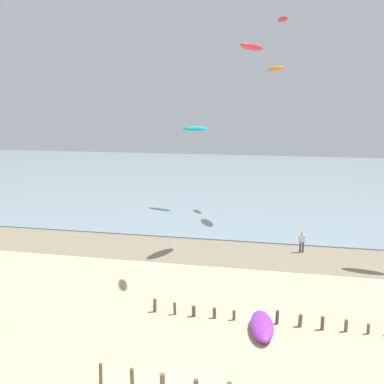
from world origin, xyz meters
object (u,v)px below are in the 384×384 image
Objects in this scene: kite_aloft_4 at (252,47)px; kite_aloft_6 at (276,69)px; kite_aloft_2 at (195,129)px; grounded_kite at (262,326)px; person_mid_beach at (302,241)px; kite_aloft_0 at (283,19)px.

kite_aloft_4 reaches higher than kite_aloft_6.
kite_aloft_4 reaches higher than kite_aloft_2.
kite_aloft_6 is (8.78, -3.54, 6.01)m from kite_aloft_2.
person_mid_beach is at bearing 162.92° from grounded_kite.
kite_aloft_4 is 0.98× the size of kite_aloft_6.
grounded_kite is at bearing -99.68° from person_mid_beach.
kite_aloft_6 reaches higher than grounded_kite.
person_mid_beach is 15.79m from kite_aloft_4.
kite_aloft_2 is at bearing 50.52° from kite_aloft_4.
person_mid_beach is 25.45m from kite_aloft_0.
kite_aloft_0 reaches higher than kite_aloft_6.
kite_aloft_0 is at bearing -145.90° from kite_aloft_2.
person_mid_beach is 0.53× the size of kite_aloft_4.
kite_aloft_0 is at bearing -27.72° from kite_aloft_6.
kite_aloft_0 reaches higher than kite_aloft_4.
grounded_kite is 1.02× the size of kite_aloft_6.
kite_aloft_2 is 0.97× the size of kite_aloft_6.
grounded_kite is 30.25m from kite_aloft_2.
grounded_kite is 21.22m from kite_aloft_4.
kite_aloft_4 reaches higher than person_mid_beach.
person_mid_beach is at bearing -72.55° from kite_aloft_4.
kite_aloft_0 reaches higher than person_mid_beach.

